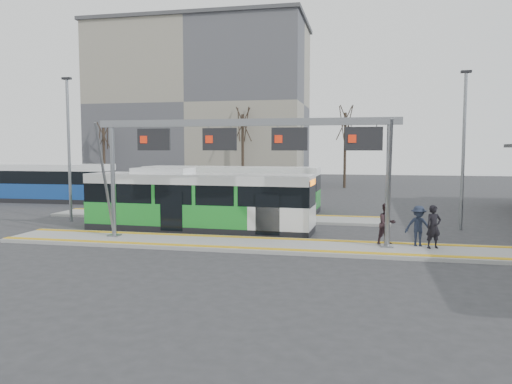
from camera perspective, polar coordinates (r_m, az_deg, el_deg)
ground at (r=21.13m, az=-0.39°, el=-6.22°), size 120.00×120.00×0.00m
platform_main at (r=21.12m, az=-0.39°, el=-6.02°), size 22.00×3.00×0.15m
platform_second at (r=29.76m, az=-4.62°, el=-2.81°), size 20.00×3.00×0.15m
tactile_main at (r=21.10m, az=-0.39°, el=-5.79°), size 22.00×2.65×0.02m
tactile_second at (r=30.84m, az=-4.01°, el=-2.37°), size 20.00×0.35×0.02m
gantry at (r=21.06m, az=-1.18°, el=5.51°), size 13.00×1.68×5.20m
apartment_block at (r=59.42m, az=-6.24°, el=9.90°), size 24.50×12.50×18.40m
hero_bus at (r=25.05m, az=-6.64°, el=-1.17°), size 11.49×2.87×3.13m
bg_bus_green at (r=33.10m, az=-2.90°, el=0.36°), size 11.70×2.81×2.91m
bg_bus_blue at (r=41.84m, az=-23.33°, el=0.93°), size 11.24×2.71×2.92m
passenger_a at (r=21.05m, az=19.63°, el=-3.76°), size 0.74×0.63×1.72m
passenger_b at (r=21.35m, az=14.73°, el=-3.54°), size 1.05×1.00×1.70m
passenger_c at (r=21.33m, az=18.07°, el=-3.70°), size 1.10×0.67×1.65m
tree_left at (r=50.79m, az=-1.53°, el=7.67°), size 1.40×1.40×8.55m
tree_mid at (r=52.93m, az=10.18°, el=7.74°), size 1.40×1.40×8.85m
tree_far at (r=55.86m, az=-17.03°, el=6.14°), size 1.40×1.40×7.16m
lamp_west at (r=29.89m, az=-20.61°, el=4.96°), size 0.50×0.25×8.03m
lamp_east at (r=27.00m, az=22.63°, el=4.83°), size 0.50×0.25×7.94m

